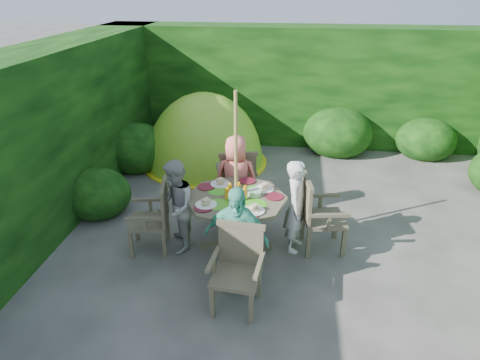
# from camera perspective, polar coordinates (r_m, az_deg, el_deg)

# --- Properties ---
(ground) EXTENTS (60.00, 60.00, 0.00)m
(ground) POSITION_cam_1_polar(r_m,az_deg,el_deg) (6.41, 9.40, -6.94)
(ground) COLOR #423F3A
(ground) RESTS_ON ground
(hedge_enclosure) EXTENTS (9.00, 9.00, 2.50)m
(hedge_enclosure) POSITION_cam_1_polar(r_m,az_deg,el_deg) (7.10, 9.91, 7.45)
(hedge_enclosure) COLOR black
(hedge_enclosure) RESTS_ON ground
(patio_table) EXTENTS (1.53, 1.53, 0.95)m
(patio_table) POSITION_cam_1_polar(r_m,az_deg,el_deg) (5.66, -0.48, -3.42)
(patio_table) COLOR #453F2D
(patio_table) RESTS_ON ground
(parasol_pole) EXTENTS (0.05, 0.05, 2.20)m
(parasol_pole) POSITION_cam_1_polar(r_m,az_deg,el_deg) (5.46, -0.54, 0.59)
(parasol_pole) COLOR olive
(parasol_pole) RESTS_ON ground
(garden_chair_right) EXTENTS (0.63, 0.68, 1.01)m
(garden_chair_right) POSITION_cam_1_polar(r_m,az_deg,el_deg) (5.82, 10.31, -4.43)
(garden_chair_right) COLOR #453F2D
(garden_chair_right) RESTS_ON ground
(garden_chair_left) EXTENTS (0.59, 0.64, 0.94)m
(garden_chair_left) POSITION_cam_1_polar(r_m,az_deg,el_deg) (5.85, -11.36, -4.79)
(garden_chair_left) COLOR #453F2D
(garden_chair_left) RESTS_ON ground
(garden_chair_back) EXTENTS (0.72, 0.67, 1.00)m
(garden_chair_back) POSITION_cam_1_polar(r_m,az_deg,el_deg) (6.69, -0.42, 0.11)
(garden_chair_back) COLOR #453F2D
(garden_chair_back) RESTS_ON ground
(garden_chair_front) EXTENTS (0.60, 0.55, 0.93)m
(garden_chair_front) POSITION_cam_1_polar(r_m,az_deg,el_deg) (4.82, -0.30, -11.47)
(garden_chair_front) COLOR #453F2D
(garden_chair_front) RESTS_ON ground
(child_right) EXTENTS (0.37, 0.51, 1.30)m
(child_right) POSITION_cam_1_polar(r_m,az_deg,el_deg) (5.72, 7.53, -3.50)
(child_right) COLOR silver
(child_right) RESTS_ON ground
(child_left) EXTENTS (0.63, 0.73, 1.29)m
(child_left) POSITION_cam_1_polar(r_m,az_deg,el_deg) (5.73, -8.57, -3.57)
(child_left) COLOR #9F9F9A
(child_left) RESTS_ON ground
(child_back) EXTENTS (0.68, 0.46, 1.35)m
(child_back) POSITION_cam_1_polar(r_m,az_deg,el_deg) (6.37, -0.52, 0.14)
(child_back) COLOR #FD7768
(child_back) RESTS_ON ground
(child_front) EXTENTS (0.83, 0.46, 1.33)m
(child_front) POSITION_cam_1_polar(r_m,az_deg,el_deg) (4.97, -0.53, -7.84)
(child_front) COLOR #52C1A1
(child_front) RESTS_ON ground
(dome_tent) EXTENTS (2.48, 2.48, 2.84)m
(dome_tent) POSITION_cam_1_polar(r_m,az_deg,el_deg) (8.69, -4.67, 2.31)
(dome_tent) COLOR #91C626
(dome_tent) RESTS_ON ground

